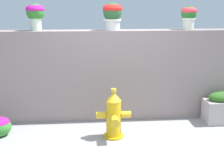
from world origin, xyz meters
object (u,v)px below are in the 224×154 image
object	(u,v)px
potted_plant_1	(35,13)
potted_plant_2	(112,14)
planter_box	(222,108)
fire_hydrant	(114,116)
potted_plant_3	(189,15)

from	to	relation	value
potted_plant_1	potted_plant_2	xyz separation A→B (m)	(1.27, -0.01, -0.01)
potted_plant_1	planter_box	world-z (taller)	potted_plant_1
fire_hydrant	planter_box	distance (m)	1.97
fire_hydrant	planter_box	xyz separation A→B (m)	(1.92, 0.43, -0.08)
potted_plant_1	potted_plant_3	bearing A→B (deg)	0.10
potted_plant_1	fire_hydrant	size ratio (longest dim) A/B	0.57
potted_plant_1	planter_box	size ratio (longest dim) A/B	0.74
potted_plant_2	fire_hydrant	bearing A→B (deg)	-93.47
fire_hydrant	potted_plant_2	bearing A→B (deg)	86.53
potted_plant_2	potted_plant_3	size ratio (longest dim) A/B	1.14
potted_plant_1	potted_plant_2	world-z (taller)	potted_plant_2
potted_plant_1	potted_plant_2	size ratio (longest dim) A/B	0.97
potted_plant_2	potted_plant_3	distance (m)	1.32
potted_plant_1	fire_hydrant	bearing A→B (deg)	-34.66
potted_plant_3	potted_plant_2	bearing A→B (deg)	-179.31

